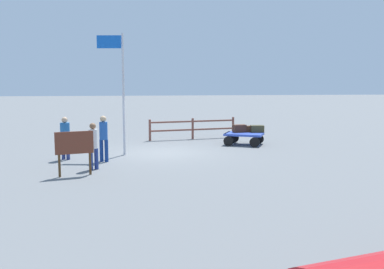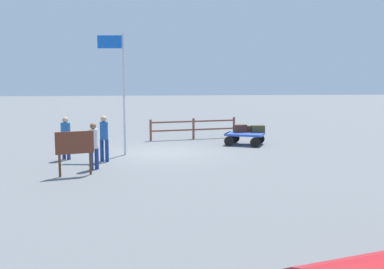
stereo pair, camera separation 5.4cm
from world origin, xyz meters
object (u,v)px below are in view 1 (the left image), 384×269
suitcase_tan (239,128)px  worker_trailing (93,143)px  suitcase_dark (246,129)px  worker_lead (104,135)px  luggage_cart (244,136)px  worker_supervisor (65,134)px  flagpole (120,83)px  suitcase_maroon (257,129)px  signboard (74,146)px

suitcase_tan → worker_trailing: bearing=40.7°
suitcase_dark → worker_lead: bearing=32.5°
luggage_cart → worker_supervisor: (7.79, 3.04, 0.58)m
luggage_cart → flagpole: (5.67, 2.20, 2.57)m
suitcase_tan → flagpole: (5.54, 2.58, 2.24)m
luggage_cart → suitcase_maroon: (-0.73, -0.29, 0.31)m
suitcase_maroon → worker_lead: bearing=29.5°
suitcase_tan → worker_lead: 7.35m
luggage_cart → signboard: signboard is taller
suitcase_dark → worker_lead: 7.70m
worker_supervisor → worker_trailing: bearing=122.3°
worker_trailing → suitcase_maroon: bearing=-143.3°
suitcase_maroon → suitcase_dark: 0.53m
suitcase_dark → worker_supervisor: worker_supervisor is taller
suitcase_dark → signboard: bearing=42.1°
suitcase_tan → worker_lead: size_ratio=0.37×
suitcase_tan → flagpole: 6.51m
suitcase_dark → worker_lead: worker_lead is taller
suitcase_dark → signboard: signboard is taller
worker_trailing → signboard: (0.50, 0.95, 0.06)m
suitcase_dark → flagpole: bearing=24.4°
suitcase_tan → worker_trailing: 8.40m
luggage_cart → flagpole: 6.60m
flagpole → signboard: (1.32, 3.84, -2.00)m
flagpole → worker_lead: bearing=68.0°
suitcase_tan → signboard: (6.86, 6.42, 0.25)m
worker_lead → worker_trailing: bearing=80.8°
suitcase_maroon → worker_supervisor: size_ratio=0.38×
suitcase_maroon → worker_lead: worker_lead is taller
signboard → worker_lead: bearing=-107.0°
suitcase_maroon → worker_supervisor: (8.52, 3.33, 0.28)m
suitcase_tan → flagpole: bearing=24.9°
worker_trailing → worker_supervisor: size_ratio=0.98×
luggage_cart → worker_supervisor: bearing=21.3°
flagpole → signboard: size_ratio=3.40×
suitcase_maroon → flagpole: size_ratio=0.13×
worker_trailing → suitcase_dark: bearing=-140.4°
suitcase_tan → signboard: 9.40m
worker_supervisor → suitcase_dark: bearing=-156.4°
luggage_cart → flagpole: flagpole is taller
worker_lead → worker_supervisor: bearing=-22.1°
luggage_cart → suitcase_tan: suitcase_tan is taller
suitcase_dark → worker_lead: size_ratio=0.30×
suitcase_maroon → worker_trailing: worker_trailing is taller
luggage_cart → suitcase_tan: bearing=-72.1°
flagpole → worker_supervisor: bearing=21.5°
worker_supervisor → flagpole: size_ratio=0.34×
suitcase_tan → suitcase_dark: size_ratio=1.22×
worker_trailing → flagpole: size_ratio=0.33×
suitcase_dark → worker_trailing: worker_trailing is taller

